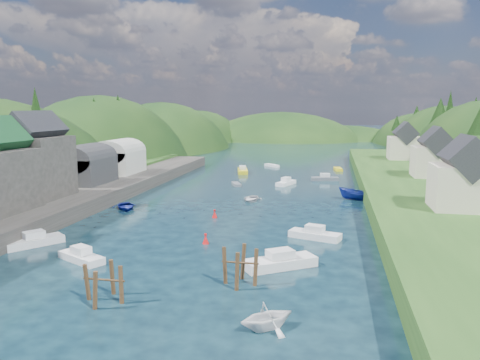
% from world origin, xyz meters
% --- Properties ---
extents(ground, '(600.00, 600.00, 0.00)m').
position_xyz_m(ground, '(0.00, 50.00, 0.00)').
color(ground, black).
rests_on(ground, ground).
extents(hillside_left, '(44.00, 245.56, 52.00)m').
position_xyz_m(hillside_left, '(-45.00, 75.00, -8.03)').
color(hillside_left, black).
rests_on(hillside_left, ground).
extents(far_hills, '(103.00, 68.00, 44.00)m').
position_xyz_m(far_hills, '(1.22, 174.01, -10.80)').
color(far_hills, black).
rests_on(far_hills, ground).
extents(hill_trees, '(92.04, 149.40, 12.84)m').
position_xyz_m(hill_trees, '(1.06, 64.39, 11.09)').
color(hill_trees, black).
rests_on(hill_trees, ground).
extents(quay_left, '(12.00, 110.00, 2.00)m').
position_xyz_m(quay_left, '(-24.00, 20.00, 1.00)').
color(quay_left, '#2D2B28').
rests_on(quay_left, ground).
extents(terrace_left_grass, '(12.00, 110.00, 2.50)m').
position_xyz_m(terrace_left_grass, '(-31.00, 20.00, 1.25)').
color(terrace_left_grass, '#234719').
rests_on(terrace_left_grass, ground).
extents(boat_sheds, '(7.00, 21.00, 7.50)m').
position_xyz_m(boat_sheds, '(-26.00, 39.00, 5.27)').
color(boat_sheds, '#2D2D30').
rests_on(boat_sheds, quay_left).
extents(terrace_right, '(16.00, 120.00, 2.40)m').
position_xyz_m(terrace_right, '(25.00, 40.00, 1.20)').
color(terrace_right, '#234719').
rests_on(terrace_right, ground).
extents(right_bank_cottages, '(9.00, 59.24, 8.41)m').
position_xyz_m(right_bank_cottages, '(28.00, 48.33, 5.84)').
color(right_bank_cottages, beige).
rests_on(right_bank_cottages, terrace_right).
extents(piling_cluster_near, '(3.15, 2.94, 3.31)m').
position_xyz_m(piling_cluster_near, '(-3.47, -4.52, 1.09)').
color(piling_cluster_near, '#382314').
rests_on(piling_cluster_near, ground).
extents(piling_cluster_far, '(2.94, 2.77, 3.54)m').
position_xyz_m(piling_cluster_far, '(5.44, 0.64, 1.20)').
color(piling_cluster_far, '#382314').
rests_on(piling_cluster_far, ground).
extents(channel_buoy_near, '(0.70, 0.70, 1.10)m').
position_xyz_m(channel_buoy_near, '(-0.19, 10.85, 0.48)').
color(channel_buoy_near, '#B60E0F').
rests_on(channel_buoy_near, ground).
extents(channel_buoy_far, '(0.70, 0.70, 1.10)m').
position_xyz_m(channel_buoy_far, '(-2.11, 22.12, 0.48)').
color(channel_buoy_far, '#B60E0F').
rests_on(channel_buoy_far, ground).
extents(moored_boats, '(38.06, 91.84, 2.46)m').
position_xyz_m(moored_boats, '(-1.25, 18.39, 0.65)').
color(moored_boats, silver).
rests_on(moored_boats, ground).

